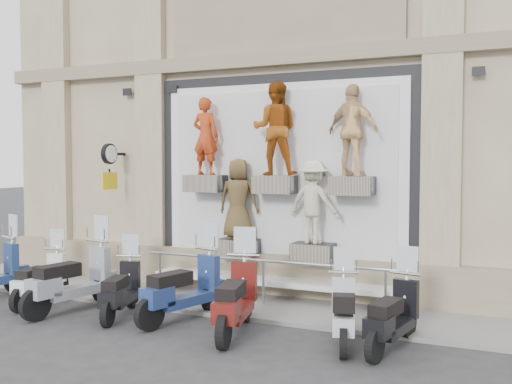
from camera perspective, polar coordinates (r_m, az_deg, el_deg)
ground at (r=9.30m, az=-4.16°, el=-14.30°), size 90.00×90.00×0.00m
sidewalk at (r=11.13m, az=0.95°, el=-11.18°), size 16.00×2.20×0.08m
building at (r=15.76m, az=8.03°, el=14.82°), size 14.00×8.60×12.00m
shop_vitrine at (r=11.36m, az=2.61°, el=1.36°), size 5.60×0.91×4.30m
guard_rail at (r=10.94m, az=0.75°, el=-9.14°), size 5.06×0.10×0.93m
clock_sign_bracket at (r=13.08m, az=-14.41°, el=3.07°), size 0.10×0.80×1.02m
scooter_b at (r=11.90m, az=-20.76°, el=-7.16°), size 0.76×1.80×1.41m
scooter_c at (r=11.10m, az=-17.92°, el=-6.97°), size 1.02×2.22×1.74m
scooter_d at (r=10.54m, az=-13.41°, el=-8.34°), size 1.00×1.82×1.42m
scooter_e at (r=10.05m, az=-7.28°, el=-8.10°), size 1.17×2.14×1.67m
scooter_f at (r=9.22m, az=-2.06°, el=-9.11°), size 1.00×2.13×1.66m
scooter_g at (r=8.85m, az=8.75°, el=-10.50°), size 0.93×1.81×1.41m
scooter_h at (r=8.73m, az=13.54°, el=-10.53°), size 0.87×1.88×1.47m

